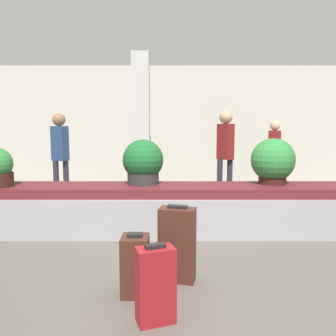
{
  "coord_description": "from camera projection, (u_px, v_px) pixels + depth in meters",
  "views": [
    {
      "loc": [
        0.02,
        -3.43,
        1.48
      ],
      "look_at": [
        0.0,
        1.23,
        0.93
      ],
      "focal_mm": 35.0,
      "sensor_mm": 36.0,
      "label": 1
    }
  ],
  "objects": [
    {
      "name": "potted_plant_0",
      "position": [
        144.0,
        163.0,
        4.8
      ],
      "size": [
        0.6,
        0.6,
        0.66
      ],
      "color": "#2D2D2D",
      "rests_on": "carousel"
    },
    {
      "name": "carousel",
      "position": [
        168.0,
        209.0,
        4.76
      ],
      "size": [
        7.12,
        0.89,
        0.68
      ],
      "color": "#9E9EA3",
      "rests_on": "ground_plane"
    },
    {
      "name": "ground_plane",
      "position": [
        168.0,
        265.0,
        3.58
      ],
      "size": [
        18.0,
        18.0,
        0.0
      ],
      "primitive_type": "plane",
      "color": "#59544C"
    },
    {
      "name": "traveler_1",
      "position": [
        61.0,
        149.0,
        6.51
      ],
      "size": [
        0.37,
        0.31,
        1.79
      ],
      "rotation": [
        0.0,
        0.0,
        -0.49
      ],
      "color": "#282833",
      "rests_on": "ground_plane"
    },
    {
      "name": "traveler_0",
      "position": [
        226.0,
        147.0,
        6.49
      ],
      "size": [
        0.33,
        0.37,
        1.85
      ],
      "rotation": [
        0.0,
        0.0,
        2.16
      ],
      "color": "#282833",
      "rests_on": "ground_plane"
    },
    {
      "name": "suitcase_2",
      "position": [
        136.0,
        265.0,
        2.93
      ],
      "size": [
        0.25,
        0.26,
        0.57
      ],
      "rotation": [
        0.0,
        0.0,
        -0.02
      ],
      "color": "#472319",
      "rests_on": "ground_plane"
    },
    {
      "name": "suitcase_3",
      "position": [
        178.0,
        244.0,
        3.2
      ],
      "size": [
        0.38,
        0.27,
        0.75
      ],
      "rotation": [
        0.0,
        0.0,
        -0.22
      ],
      "color": "#472319",
      "rests_on": "ground_plane"
    },
    {
      "name": "back_wall",
      "position": [
        169.0,
        125.0,
        9.08
      ],
      "size": [
        18.0,
        0.06,
        3.2
      ],
      "color": "beige",
      "rests_on": "ground_plane"
    },
    {
      "name": "potted_plant_1",
      "position": [
        274.0,
        162.0,
        4.8
      ],
      "size": [
        0.64,
        0.64,
        0.67
      ],
      "color": "#381914",
      "rests_on": "carousel"
    },
    {
      "name": "traveler_2",
      "position": [
        275.0,
        150.0,
        7.56
      ],
      "size": [
        0.34,
        0.36,
        1.69
      ],
      "rotation": [
        0.0,
        0.0,
        0.91
      ],
      "color": "#282833",
      "rests_on": "ground_plane"
    },
    {
      "name": "pillar",
      "position": [
        142.0,
        124.0,
        7.55
      ],
      "size": [
        0.39,
        0.39,
        3.2
      ],
      "color": "silver",
      "rests_on": "ground_plane"
    },
    {
      "name": "suitcase_0",
      "position": [
        156.0,
        285.0,
        2.5
      ],
      "size": [
        0.33,
        0.25,
        0.62
      ],
      "rotation": [
        0.0,
        0.0,
        0.33
      ],
      "color": "maroon",
      "rests_on": "ground_plane"
    }
  ]
}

